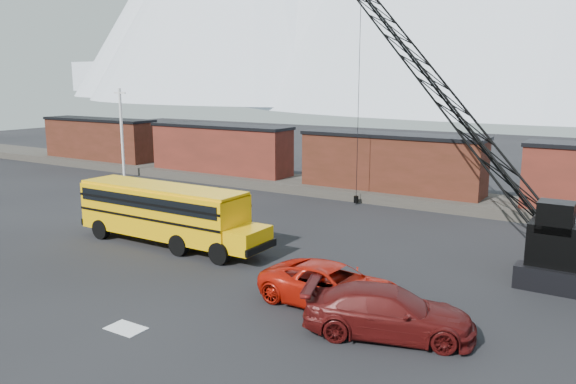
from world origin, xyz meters
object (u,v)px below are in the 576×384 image
at_px(crawler_crane, 436,87).
at_px(maroon_suv, 388,312).
at_px(red_pickup, 333,286).
at_px(school_bus, 167,212).

bearing_deg(crawler_crane, maroon_suv, -77.47).
xyz_separation_m(red_pickup, maroon_suv, (2.78, -1.24, 0.03)).
relative_size(maroon_suv, crawler_crane, 0.31).
bearing_deg(school_bus, crawler_crane, 41.37).
distance_m(school_bus, crawler_crane, 16.23).
distance_m(school_bus, red_pickup, 11.82).
xyz_separation_m(maroon_suv, crawler_crane, (-3.08, 13.85, 7.49)).
distance_m(school_bus, maroon_suv, 14.81).
bearing_deg(red_pickup, crawler_crane, 5.31).
xyz_separation_m(red_pickup, crawler_crane, (-0.30, 12.61, 7.51)).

